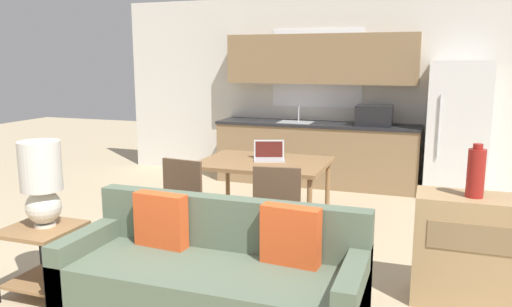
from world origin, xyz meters
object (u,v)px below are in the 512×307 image
side_table (43,249)px  dining_chair_near_right (279,211)px  refrigerator (457,131)px  laptop (269,155)px  dining_chair_near_left (190,201)px  credenza (479,251)px  table_lamp (41,180)px  vase (476,172)px  couch (215,274)px  dining_table (264,167)px

side_table → dining_chair_near_right: size_ratio=0.59×
refrigerator → laptop: bearing=-133.4°
dining_chair_near_left → laptop: 1.09m
credenza → table_lamp: bearing=-163.9°
side_table → dining_chair_near_left: size_ratio=0.59×
side_table → vase: vase is taller
vase → couch: bearing=-154.0°
dining_chair_near_left → vase: bearing=-178.3°
couch → vase: size_ratio=5.34×
refrigerator → dining_table: size_ratio=1.35×
couch → side_table: (-1.39, -0.09, 0.03)m
laptop → credenza: bearing=-49.1°
table_lamp → dining_chair_near_right: size_ratio=0.71×
refrigerator → dining_table: refrigerator is taller
dining_chair_near_right → dining_chair_near_left: bearing=-10.1°
refrigerator → side_table: size_ratio=3.24×
refrigerator → dining_chair_near_right: size_ratio=1.92×
dining_chair_near_right → couch: bearing=72.8°
dining_chair_near_right → laptop: size_ratio=2.38×
side_table → laptop: laptop is taller
couch → laptop: size_ratio=5.34×
dining_chair_near_right → table_lamp: bearing=26.3°
credenza → couch: bearing=-154.2°
table_lamp → dining_chair_near_right: (1.54, 1.06, -0.39)m
side_table → credenza: credenza is taller
dining_chair_near_left → refrigerator: bearing=-121.7°
dining_table → dining_chair_near_right: bearing=-64.1°
vase → laptop: (-1.91, 1.16, -0.21)m
table_lamp → dining_chair_near_left: size_ratio=0.71×
refrigerator → laptop: (-1.92, -2.03, -0.08)m
dining_table → dining_chair_near_left: size_ratio=1.42×
couch → credenza: 1.93m
refrigerator → side_table: refrigerator is taller
refrigerator → dining_table: bearing=-132.6°
dining_chair_near_left → laptop: laptop is taller
vase → dining_chair_near_left: (-2.37, 0.21, -0.49)m
side_table → dining_chair_near_right: 1.90m
refrigerator → table_lamp: (-3.05, -4.06, 0.02)m
refrigerator → vase: refrigerator is taller
dining_table → couch: couch is taller
refrigerator → couch: (-1.67, -4.00, -0.55)m
refrigerator → dining_chair_near_right: refrigerator is taller
dining_table → vase: (1.94, -1.07, 0.32)m
dining_table → table_lamp: bearing=-119.7°
refrigerator → table_lamp: bearing=-126.9°
side_table → dining_chair_near_right: dining_chair_near_right is taller
table_lamp → vase: (3.05, 0.87, 0.10)m
refrigerator → vase: size_ratio=4.56×
vase → dining_chair_near_left: size_ratio=0.42×
side_table → table_lamp: bearing=70.3°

